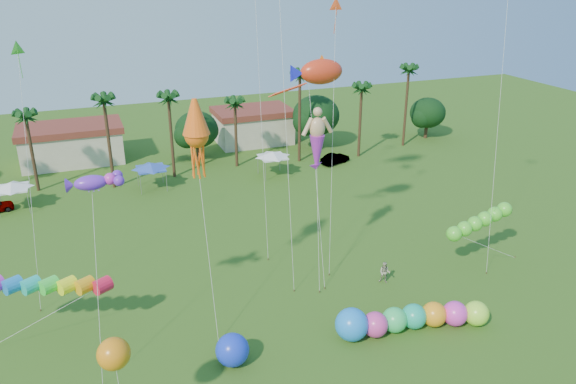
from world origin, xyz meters
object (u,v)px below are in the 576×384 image
object	(u,v)px
spectator_b	(385,273)
caterpillar_inflatable	(407,319)
blue_ball	(232,350)
car_b	(335,159)

from	to	relation	value
spectator_b	caterpillar_inflatable	size ratio (longest dim) A/B	0.16
caterpillar_inflatable	blue_ball	xyz separation A→B (m)	(-12.10, 0.89, 0.12)
spectator_b	caterpillar_inflatable	world-z (taller)	caterpillar_inflatable
caterpillar_inflatable	blue_ball	size ratio (longest dim) A/B	5.20
blue_ball	car_b	bearing A→B (deg)	55.29
car_b	spectator_b	world-z (taller)	spectator_b
car_b	blue_ball	xyz separation A→B (m)	(-22.50, -32.47, 0.40)
car_b	caterpillar_inflatable	size ratio (longest dim) A/B	0.36
car_b	caterpillar_inflatable	distance (m)	34.95
spectator_b	caterpillar_inflatable	bearing A→B (deg)	-66.67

